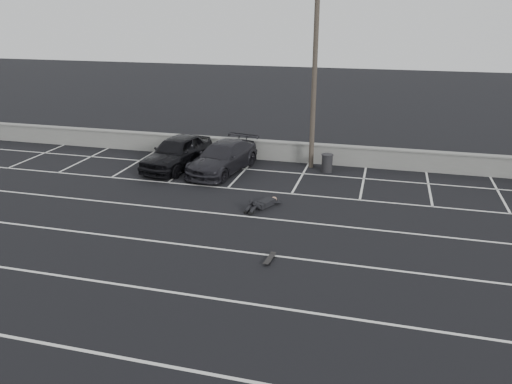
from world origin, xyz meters
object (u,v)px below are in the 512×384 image
(car_right, at_px, (223,157))
(person, at_px, (267,200))
(car_left, at_px, (177,152))
(skateboard, at_px, (270,259))
(trash_bin, at_px, (327,163))
(utility_pole, at_px, (314,75))

(car_right, bearing_deg, person, -40.32)
(car_left, height_order, car_right, car_left)
(car_right, relative_size, skateboard, 6.82)
(car_right, bearing_deg, skateboard, -52.12)
(skateboard, bearing_deg, person, 109.74)
(trash_bin, bearing_deg, car_left, -170.53)
(car_left, distance_m, person, 7.03)
(person, bearing_deg, car_left, 169.93)
(car_right, relative_size, person, 1.92)
(car_right, height_order, utility_pole, utility_pole)
(utility_pole, height_order, person, utility_pole)
(car_left, xyz_separation_m, skateboard, (6.99, -8.74, -0.76))
(car_left, height_order, utility_pole, utility_pole)
(car_right, distance_m, person, 5.21)
(skateboard, bearing_deg, car_right, 122.27)
(car_left, bearing_deg, person, -26.25)
(utility_pole, bearing_deg, person, -99.27)
(trash_bin, bearing_deg, person, -109.34)
(car_left, relative_size, person, 1.86)
(car_right, distance_m, trash_bin, 5.28)
(person, relative_size, skateboard, 3.55)
(car_right, height_order, skateboard, car_right)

